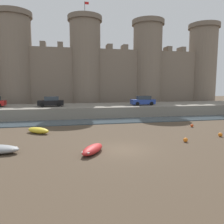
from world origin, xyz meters
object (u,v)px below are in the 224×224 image
object	(u,v)px
rowboat_foreground_right	(38,130)
mooring_buoy_near_channel	(186,140)
mooring_buoy_off_centre	(192,126)
car_quay_centre_east	(143,101)
mooring_buoy_mid_mud	(220,135)
rowboat_midflat_centre	(92,149)
car_quay_west	(51,102)

from	to	relation	value
rowboat_foreground_right	mooring_buoy_near_channel	bearing A→B (deg)	-26.12
mooring_buoy_off_centre	car_quay_centre_east	world-z (taller)	car_quay_centre_east
mooring_buoy_mid_mud	rowboat_foreground_right	bearing A→B (deg)	163.25
mooring_buoy_mid_mud	car_quay_centre_east	world-z (taller)	car_quay_centre_east
rowboat_midflat_centre	car_quay_west	xyz separation A→B (m)	(-4.26, 20.76, 2.22)
rowboat_foreground_right	mooring_buoy_off_centre	distance (m)	18.31
mooring_buoy_off_centre	car_quay_centre_east	size ratio (longest dim) A/B	0.09
rowboat_foreground_right	mooring_buoy_near_channel	size ratio (longest dim) A/B	7.11
car_quay_west	car_quay_centre_east	size ratio (longest dim) A/B	1.00
mooring_buoy_off_centre	mooring_buoy_near_channel	bearing A→B (deg)	-125.95
mooring_buoy_off_centre	car_quay_west	distance (m)	21.93
rowboat_midflat_centre	mooring_buoy_mid_mud	bearing A→B (deg)	11.58
mooring_buoy_mid_mud	mooring_buoy_near_channel	bearing A→B (deg)	-165.31
car_quay_west	car_quay_centre_east	bearing A→B (deg)	-3.43
mooring_buoy_mid_mud	car_quay_centre_east	distance (m)	17.38
mooring_buoy_near_channel	mooring_buoy_off_centre	xyz separation A→B (m)	(4.69, 6.46, -0.01)
rowboat_foreground_right	mooring_buoy_off_centre	bearing A→B (deg)	-0.68
rowboat_foreground_right	mooring_buoy_mid_mud	world-z (taller)	rowboat_foreground_right
rowboat_midflat_centre	mooring_buoy_off_centre	distance (m)	15.61
rowboat_midflat_centre	car_quay_west	world-z (taller)	car_quay_west
car_quay_centre_east	mooring_buoy_near_channel	bearing A→B (deg)	-97.92
mooring_buoy_near_channel	mooring_buoy_off_centre	bearing A→B (deg)	54.05
rowboat_midflat_centre	car_quay_west	size ratio (longest dim) A/B	0.73
mooring_buoy_near_channel	car_quay_west	xyz separation A→B (m)	(-12.98, 19.24, 2.34)
mooring_buoy_off_centre	car_quay_west	xyz separation A→B (m)	(-17.67, 12.78, 2.35)
mooring_buoy_near_channel	mooring_buoy_mid_mud	bearing A→B (deg)	14.69
mooring_buoy_mid_mud	mooring_buoy_off_centre	bearing A→B (deg)	88.84
rowboat_foreground_right	car_quay_west	size ratio (longest dim) A/B	0.70
rowboat_foreground_right	rowboat_midflat_centre	bearing A→B (deg)	-59.15
mooring_buoy_mid_mud	mooring_buoy_off_centre	size ratio (longest dim) A/B	1.05
car_quay_west	rowboat_foreground_right	bearing A→B (deg)	-92.93
mooring_buoy_near_channel	car_quay_centre_east	xyz separation A→B (m)	(2.55, 18.31, 2.34)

